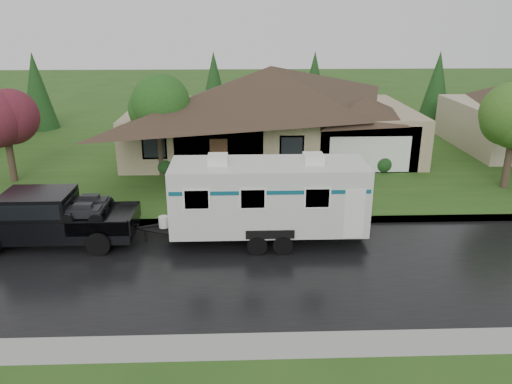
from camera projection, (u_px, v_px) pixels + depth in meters
ground at (242, 244)px, 20.21m from camera, size 140.00×140.00×0.00m
road at (243, 268)px, 18.32m from camera, size 140.00×8.00×0.01m
curb at (242, 221)px, 22.30m from camera, size 140.00×0.50×0.15m
lawn at (240, 149)px, 34.31m from camera, size 140.00×26.00×0.15m
house_main at (275, 100)px, 32.12m from camera, size 19.44×10.80×6.90m
tree_left_green at (158, 109)px, 27.34m from camera, size 3.31×3.31×5.47m
tree_red at (4, 116)px, 26.31m from camera, size 3.14×3.14×5.19m
shrub_row at (275, 164)px, 28.81m from camera, size 13.60×1.00×1.00m
pickup_truck at (48, 217)px, 19.91m from camera, size 6.60×2.51×2.20m
travel_trailer at (268, 196)px, 19.95m from camera, size 8.15×2.86×3.65m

